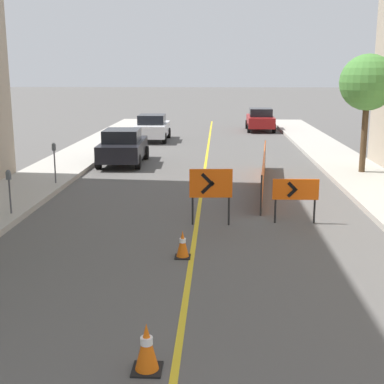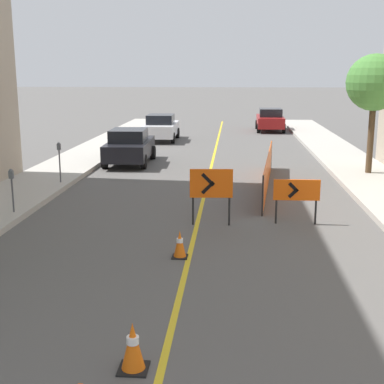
% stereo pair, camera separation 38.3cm
% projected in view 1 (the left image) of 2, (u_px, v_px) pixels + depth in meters
% --- Properties ---
extents(lane_stripe, '(0.12, 46.47, 0.01)m').
position_uv_depth(lane_stripe, '(205.00, 171.00, 22.59)').
color(lane_stripe, gold).
rests_on(lane_stripe, ground_plane).
extents(sidewalk_left, '(2.56, 46.47, 0.18)m').
position_uv_depth(sidewalk_left, '(60.00, 167.00, 22.87)').
color(sidewalk_left, '#ADA89E').
rests_on(sidewalk_left, ground_plane).
extents(sidewalk_right, '(2.56, 46.47, 0.18)m').
position_uv_depth(sidewalk_right, '(353.00, 170.00, 22.27)').
color(sidewalk_right, '#ADA89E').
rests_on(sidewalk_right, ground_plane).
extents(traffic_cone_second, '(0.42, 0.42, 0.71)m').
position_uv_depth(traffic_cone_second, '(147.00, 347.00, 7.41)').
color(traffic_cone_second, black).
rests_on(traffic_cone_second, ground_plane).
extents(traffic_cone_third, '(0.35, 0.35, 0.63)m').
position_uv_depth(traffic_cone_third, '(183.00, 244.00, 11.97)').
color(traffic_cone_third, black).
rests_on(traffic_cone_third, ground_plane).
extents(arrow_barricade_primary, '(1.16, 0.13, 1.55)m').
position_uv_depth(arrow_barricade_primary, '(211.00, 186.00, 14.38)').
color(arrow_barricade_primary, '#EF560C').
rests_on(arrow_barricade_primary, ground_plane).
extents(arrow_barricade_secondary, '(1.26, 0.10, 1.24)m').
position_uv_depth(arrow_barricade_secondary, '(296.00, 191.00, 14.59)').
color(arrow_barricade_secondary, '#EF560C').
rests_on(arrow_barricade_secondary, ground_plane).
extents(safety_mesh_fence, '(0.82, 8.03, 1.21)m').
position_uv_depth(safety_mesh_fence, '(263.00, 171.00, 19.27)').
color(safety_mesh_fence, '#EF560C').
rests_on(safety_mesh_fence, ground_plane).
extents(parked_car_curb_near, '(1.95, 4.36, 1.59)m').
position_uv_depth(parked_car_curb_near, '(123.00, 147.00, 24.07)').
color(parked_car_curb_near, black).
rests_on(parked_car_curb_near, ground_plane).
extents(parked_car_curb_mid, '(1.94, 4.33, 1.59)m').
position_uv_depth(parked_car_curb_mid, '(152.00, 128.00, 32.30)').
color(parked_car_curb_mid, silver).
rests_on(parked_car_curb_mid, ground_plane).
extents(parked_car_curb_far, '(1.94, 4.32, 1.59)m').
position_uv_depth(parked_car_curb_far, '(260.00, 119.00, 37.78)').
color(parked_car_curb_far, maroon).
rests_on(parked_car_curb_far, ground_plane).
extents(parking_meter_near_curb, '(0.12, 0.11, 1.25)m').
position_uv_depth(parking_meter_near_curb, '(9.00, 183.00, 14.93)').
color(parking_meter_near_curb, '#4C4C51').
rests_on(parking_meter_near_curb, sidewalk_left).
extents(parking_meter_far_curb, '(0.12, 0.11, 1.46)m').
position_uv_depth(parking_meter_far_curb, '(54.00, 155.00, 19.02)').
color(parking_meter_far_curb, '#4C4C51').
rests_on(parking_meter_far_curb, sidewalk_left).
extents(street_tree_right_near, '(2.17, 2.17, 4.60)m').
position_uv_depth(street_tree_right_near, '(368.00, 83.00, 20.65)').
color(street_tree_right_near, '#4C3823').
rests_on(street_tree_right_near, sidewalk_right).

